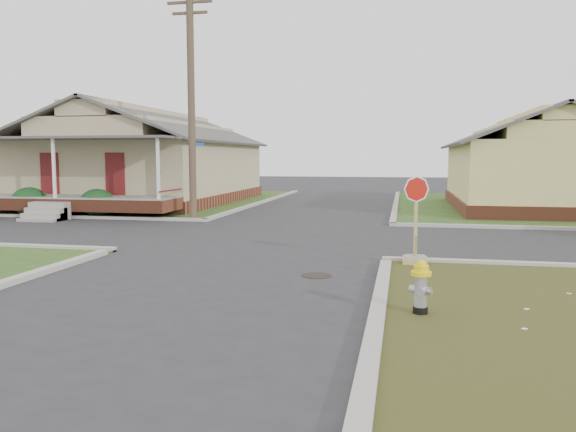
# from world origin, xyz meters

# --- Properties ---
(ground) EXTENTS (120.00, 120.00, 0.00)m
(ground) POSITION_xyz_m (0.00, 0.00, 0.00)
(ground) COLOR #2B2A2D
(ground) RESTS_ON ground
(verge_far_left) EXTENTS (19.00, 19.00, 0.05)m
(verge_far_left) POSITION_xyz_m (-13.00, 18.00, 0.03)
(verge_far_left) COLOR #274819
(verge_far_left) RESTS_ON ground
(curbs) EXTENTS (80.00, 40.00, 0.12)m
(curbs) POSITION_xyz_m (0.00, 5.00, 0.00)
(curbs) COLOR #ABA69B
(curbs) RESTS_ON ground
(manhole) EXTENTS (0.64, 0.64, 0.01)m
(manhole) POSITION_xyz_m (2.20, -0.50, 0.01)
(manhole) COLOR black
(manhole) RESTS_ON ground
(corner_house) EXTENTS (10.10, 15.50, 5.30)m
(corner_house) POSITION_xyz_m (-10.00, 16.68, 2.28)
(corner_house) COLOR brown
(corner_house) RESTS_ON ground
(side_house_yellow) EXTENTS (7.60, 11.60, 4.70)m
(side_house_yellow) POSITION_xyz_m (10.00, 16.50, 2.19)
(side_house_yellow) COLOR brown
(side_house_yellow) RESTS_ON ground
(utility_pole) EXTENTS (1.80, 0.28, 9.00)m
(utility_pole) POSITION_xyz_m (-4.20, 8.90, 4.66)
(utility_pole) COLOR #483929
(utility_pole) RESTS_ON ground
(fire_hydrant) EXTENTS (0.32, 0.32, 0.86)m
(fire_hydrant) POSITION_xyz_m (4.26, -3.17, 0.52)
(fire_hydrant) COLOR black
(fire_hydrant) RESTS_ON ground
(stop_sign) EXTENTS (0.58, 0.56, 2.03)m
(stop_sign) POSITION_xyz_m (4.26, 1.11, 0.49)
(stop_sign) COLOR tan
(stop_sign) RESTS_ON ground
(hedge_left) EXTENTS (1.50, 1.23, 1.15)m
(hedge_left) POSITION_xyz_m (-11.69, 9.13, 0.62)
(hedge_left) COLOR #163C19
(hedge_left) RESTS_ON verge_far_left
(hedge_right) EXTENTS (1.47, 1.20, 1.12)m
(hedge_right) POSITION_xyz_m (-8.57, 9.23, 0.61)
(hedge_right) COLOR #163C19
(hedge_right) RESTS_ON verge_far_left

